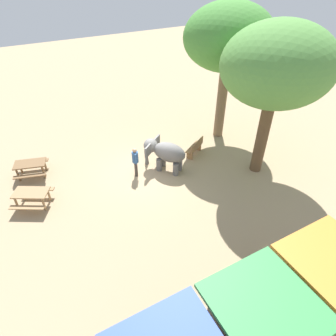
% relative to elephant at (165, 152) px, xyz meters
% --- Properties ---
extents(ground_plane, '(60.00, 60.00, 0.00)m').
position_rel_elephant_xyz_m(ground_plane, '(0.85, -0.25, -1.03)').
color(ground_plane, tan).
extents(elephant, '(2.09, 2.22, 1.62)m').
position_rel_elephant_xyz_m(elephant, '(0.00, 0.00, 0.00)').
color(elephant, slate).
rests_on(elephant, ground_plane).
extents(person_handler, '(0.32, 0.50, 1.62)m').
position_rel_elephant_xyz_m(person_handler, '(1.55, -0.22, -0.08)').
color(person_handler, '#3F3833').
rests_on(person_handler, ground_plane).
extents(shade_tree_main, '(4.82, 4.42, 7.45)m').
position_rel_elephant_xyz_m(shade_tree_main, '(-4.55, -1.57, 4.64)').
color(shade_tree_main, brown).
rests_on(shade_tree_main, ground_plane).
extents(shade_tree_secondary, '(5.04, 4.62, 7.24)m').
position_rel_elephant_xyz_m(shade_tree_secondary, '(-4.17, 2.29, 4.37)').
color(shade_tree_secondary, brown).
rests_on(shade_tree_secondary, ground_plane).
extents(wooden_bench, '(1.41, 1.07, 0.88)m').
position_rel_elephant_xyz_m(wooden_bench, '(-2.10, -0.38, -0.56)').
color(wooden_bench, olive).
rests_on(wooden_bench, ground_plane).
extents(picnic_table_near, '(2.03, 2.03, 0.78)m').
position_rel_elephant_xyz_m(picnic_table_near, '(6.50, -0.37, -0.45)').
color(picnic_table_near, '#9E7A51').
rests_on(picnic_table_near, ground_plane).
extents(picnic_table_far, '(1.86, 1.84, 0.78)m').
position_rel_elephant_xyz_m(picnic_table_far, '(6.23, -2.69, -0.45)').
color(picnic_table_far, brown).
rests_on(picnic_table_far, ground_plane).
extents(market_stall_orange, '(2.50, 2.50, 2.52)m').
position_rel_elephant_xyz_m(market_stall_orange, '(-0.67, 8.88, 0.11)').
color(market_stall_orange, '#59514C').
rests_on(market_stall_orange, ground_plane).
extents(market_stall_green, '(2.50, 2.50, 2.52)m').
position_rel_elephant_xyz_m(market_stall_green, '(1.93, 8.88, 0.11)').
color(market_stall_green, '#59514C').
rests_on(market_stall_green, ground_plane).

